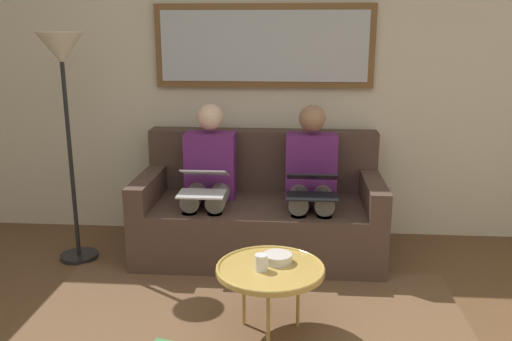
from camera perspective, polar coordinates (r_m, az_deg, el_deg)
The scene contains 12 objects.
wall_rear at distance 4.45m, azimuth 0.91°, elevation 9.82°, with size 6.00×0.12×2.60m, color beige.
area_rug at distance 3.17m, azimuth -1.24°, elevation -17.20°, with size 2.60×1.80×0.01m, color brown.
couch at distance 4.18m, azimuth 0.44°, elevation -4.36°, with size 1.81×0.90×0.90m.
framed_mirror at distance 4.34m, azimuth 0.84°, elevation 13.00°, with size 1.73×0.05×0.65m.
coffee_table at distance 3.01m, azimuth 1.52°, elevation -10.44°, with size 0.60×0.60×0.42m.
cup at distance 2.96m, azimuth 0.55°, elevation -9.71°, with size 0.07×0.07×0.09m, color silver.
bowl at distance 3.06m, azimuth 2.30°, elevation -9.24°, with size 0.16×0.16×0.05m, color beige.
person_left at distance 4.02m, azimuth 5.84°, elevation -0.80°, with size 0.38×0.58×1.14m.
laptop_black at distance 3.79m, azimuth 5.93°, elevation -1.56°, with size 0.35×0.35×0.15m.
person_right at distance 4.07m, azimuth -5.01°, elevation -0.58°, with size 0.38×0.58×1.14m.
laptop_silver at distance 3.84m, azimuth -5.58°, elevation -1.20°, with size 0.33×0.38×0.16m.
standing_lamp at distance 4.03m, azimuth -19.71°, elevation 9.50°, with size 0.32×0.32×1.66m.
Camera 1 is at (-0.27, 1.83, 1.67)m, focal length 37.86 mm.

